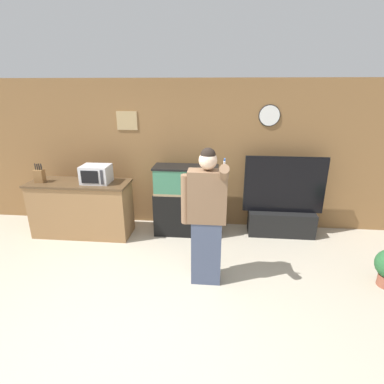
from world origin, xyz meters
name	(u,v)px	position (x,y,z in m)	size (l,w,h in m)	color
ground_plane	(140,317)	(0.00, 0.00, 0.00)	(18.00, 18.00, 0.00)	#B2A893
wall_back_paneled	(173,155)	(0.00, 2.57, 1.30)	(10.00, 0.08, 2.60)	olive
counter_island	(82,208)	(-1.50, 1.91, 0.48)	(1.69, 0.61, 0.96)	olive
microwave	(96,174)	(-1.18, 1.92, 1.10)	(0.46, 0.36, 0.29)	silver
knife_block	(40,176)	(-2.13, 1.86, 1.07)	(0.15, 0.12, 0.32)	brown
aquarium_on_stand	(186,200)	(0.29, 2.13, 0.61)	(1.08, 0.45, 1.21)	black
tv_on_stand	(282,213)	(1.94, 2.23, 0.40)	(1.35, 0.40, 1.39)	black
person_standing	(206,216)	(0.70, 0.75, 0.94)	(0.57, 0.43, 1.80)	#424C66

